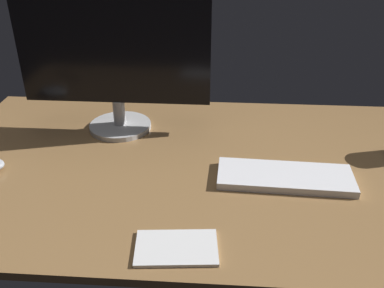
{
  "coord_description": "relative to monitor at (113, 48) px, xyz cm",
  "views": [
    {
      "loc": [
        7.69,
        -98.15,
        62.87
      ],
      "look_at": [
        0.84,
        0.04,
        8.0
      ],
      "focal_mm": 39.84,
      "sensor_mm": 36.0,
      "label": 1
    }
  ],
  "objects": [
    {
      "name": "desk",
      "position": [
        23.07,
        -19.45,
        -26.82
      ],
      "size": [
        140.0,
        84.0,
        2.0
      ],
      "primitive_type": "cube",
      "color": "olive",
      "rests_on": "ground"
    },
    {
      "name": "monitor",
      "position": [
        0.0,
        0.0,
        0.0
      ],
      "size": [
        55.91,
        19.12,
        47.89
      ],
      "rotation": [
        0.0,
        0.0,
        -0.0
      ],
      "color": "#B8B8B8",
      "rests_on": "desk"
    },
    {
      "name": "keyboard",
      "position": [
        48.05,
        -25.94,
        -24.83
      ],
      "size": [
        34.51,
        14.1,
        1.99
      ],
      "primitive_type": "cube",
      "rotation": [
        0.0,
        0.0,
        -0.04
      ],
      "color": "white",
      "rests_on": "desk"
    },
    {
      "name": "notepad",
      "position": [
        23.43,
        -52.8,
        -25.44
      ],
      "size": [
        17.56,
        11.76,
        0.77
      ],
      "primitive_type": "cube",
      "rotation": [
        0.0,
        0.0,
        0.09
      ],
      "color": "silver",
      "rests_on": "desk"
    }
  ]
}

